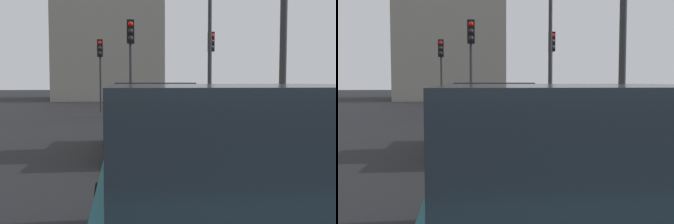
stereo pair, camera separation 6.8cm
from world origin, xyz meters
TOP-DOWN VIEW (x-y plane):
  - car_yellow_lead at (8.56, 0.16)m, footprint 4.06×2.14m
  - car_teal_second at (1.45, 0.07)m, footprint 4.71×2.05m
  - traffic_light_near_left at (15.39, 0.52)m, footprint 0.32×0.29m
  - traffic_light_near_right at (18.45, -3.25)m, footprint 0.32×0.30m
  - traffic_light_far_left at (21.37, 1.99)m, footprint 0.32×0.30m
  - street_lamp_far at (16.88, -2.86)m, footprint 0.56×0.36m
  - building_facade_left at (38.28, 2.00)m, footprint 10.80×9.01m

SIDE VIEW (x-z plane):
  - car_yellow_lead at x=8.56m, z-range -0.03..1.56m
  - car_teal_second at x=1.45m, z-range -0.03..1.57m
  - traffic_light_far_left at x=21.37m, z-range 0.84..4.62m
  - traffic_light_near_right at x=18.45m, z-range 0.86..4.75m
  - traffic_light_near_left at x=15.39m, z-range 0.87..4.83m
  - street_lamp_far at x=16.88m, z-range 0.64..7.35m
  - building_facade_left at x=38.28m, z-range 0.00..15.92m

